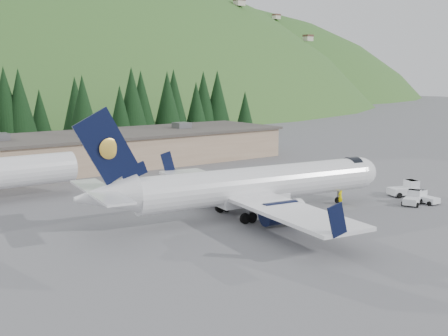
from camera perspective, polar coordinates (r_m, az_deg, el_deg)
The scene contains 9 objects.
ground at distance 57.76m, azimuth 3.59°, elevation -4.70°, with size 600.00×600.00×0.00m, color slate.
airliner at distance 56.57m, azimuth 2.76°, elevation -1.84°, with size 34.36×32.36×11.41m.
baggage_tug_a at distance 65.12m, azimuth 18.62°, elevation -2.94°, with size 3.21×2.56×1.53m.
baggage_tug_b at distance 69.47m, azimuth 17.95°, elevation -2.04°, with size 3.80×2.88×1.83m.
baggage_tug_c at distance 66.27m, azimuth 19.76°, elevation -2.85°, with size 1.76×2.71×1.39m.
terminal_building at distance 87.21m, azimuth -15.44°, elevation 1.55°, with size 71.00×17.00×6.10m.
ramp_worker at distance 63.00m, azimuth 11.74°, elevation -2.82°, with size 0.68×0.45×1.86m, color #FFE800.
tree_line at distance 110.43m, azimuth -17.41°, elevation 5.84°, with size 112.57×19.07×14.39m.
hills at distance 282.68m, azimuth -16.37°, elevation -10.99°, with size 614.00×330.00×300.00m.
Camera 1 is at (-36.42, -42.54, 14.11)m, focal length 45.00 mm.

